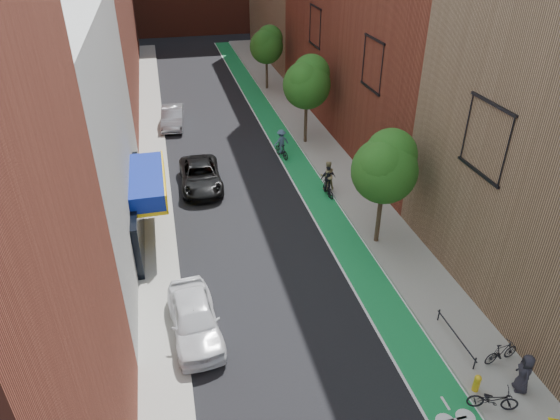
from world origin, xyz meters
TOP-DOWN VIEW (x-y plane):
  - ground at (0.00, 0.00)m, footprint 160.00×160.00m
  - bike_lane at (4.00, 26.00)m, footprint 2.00×68.00m
  - sidewalk_left at (-6.00, 26.00)m, footprint 2.00×68.00m
  - sidewalk_right at (6.50, 26.00)m, footprint 3.00×68.00m
  - building_left_white at (-11.00, 14.00)m, footprint 8.00×20.00m
  - tree_near at (5.65, 10.02)m, footprint 3.40×3.36m
  - tree_mid at (5.65, 24.02)m, footprint 3.55×3.53m
  - tree_far at (5.65, 38.02)m, footprint 3.30×3.25m
  - parked_car_white at (-4.60, 5.46)m, footprint 2.30×5.02m
  - parked_car_black at (-3.00, 18.77)m, footprint 2.65×5.61m
  - parked_car_silver at (-4.18, 30.04)m, footprint 2.19×5.05m
  - cyclist_lane_near at (4.70, 15.87)m, footprint 0.94×1.48m
  - cyclist_lane_mid at (4.70, 15.70)m, footprint 1.02×1.57m
  - cyclist_lane_far at (3.20, 21.94)m, footprint 1.27×1.92m
  - parked_bike_mid at (7.03, 0.93)m, footprint 1.63×0.67m
  - parked_bike_far at (5.40, -0.95)m, footprint 1.91×1.20m
  - pedestrian at (6.94, -0.45)m, footprint 0.80×0.97m
  - fire_hydrant at (5.30, -0.11)m, footprint 0.27×0.27m

SIDE VIEW (x-z plane):
  - ground at x=0.00m, z-range 0.00..0.00m
  - bike_lane at x=4.00m, z-range 0.00..0.01m
  - sidewalk_left at x=-6.00m, z-range 0.00..0.15m
  - sidewalk_right at x=6.50m, z-range 0.00..0.15m
  - fire_hydrant at x=5.30m, z-range 0.17..0.94m
  - parked_bike_far at x=5.40m, z-range 0.15..1.10m
  - parked_bike_mid at x=7.03m, z-range 0.15..1.10m
  - parked_car_black at x=-3.00m, z-range 0.00..1.55m
  - cyclist_lane_mid at x=4.70m, z-range -0.21..1.82m
  - parked_car_silver at x=-4.18m, z-range 0.00..1.62m
  - parked_car_white at x=-4.60m, z-range 0.00..1.67m
  - cyclist_lane_far at x=3.20m, z-range -0.13..1.99m
  - pedestrian at x=6.94m, z-range 0.15..1.85m
  - cyclist_lane_near at x=4.70m, z-range -0.08..2.16m
  - tree_far at x=5.65m, z-range 1.40..7.60m
  - tree_near at x=5.65m, z-range 1.45..7.87m
  - tree_mid at x=5.65m, z-range 1.52..8.26m
  - building_left_white at x=-11.00m, z-range 0.00..12.00m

